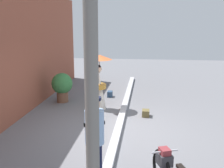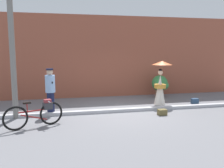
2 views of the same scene
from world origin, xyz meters
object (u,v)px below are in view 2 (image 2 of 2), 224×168
person_with_parasol (160,82)px  potted_plant_by_door (160,85)px  backpack_on_pavement (195,101)px  utility_pole (12,47)px  bicycle_near_officer (37,113)px  person_officer (50,90)px  backpack_spare (162,112)px

person_with_parasol → potted_plant_by_door: 1.65m
backpack_on_pavement → utility_pole: utility_pole is taller
bicycle_near_officer → backpack_on_pavement: (6.39, 1.88, -0.31)m
person_officer → person_with_parasol: (4.48, 0.70, 0.07)m
person_officer → backpack_on_pavement: (6.03, 0.54, -0.77)m
bicycle_near_officer → potted_plant_by_door: bearing=32.7°
bicycle_near_officer → backpack_spare: size_ratio=5.53×
person_officer → potted_plant_by_door: 5.58m
backpack_on_pavement → utility_pole: size_ratio=0.06×
person_officer → backpack_spare: person_officer is taller
person_with_parasol → backpack_spare: size_ratio=6.14×
potted_plant_by_door → utility_pole: size_ratio=0.23×
backpack_on_pavement → bicycle_near_officer: bearing=-163.6°
person_with_parasol → potted_plant_by_door: bearing=66.3°
person_officer → utility_pole: utility_pole is taller
backpack_on_pavement → utility_pole: bearing=-174.1°
bicycle_near_officer → person_with_parasol: size_ratio=0.90×
person_officer → backpack_spare: 4.05m
person_officer → backpack_on_pavement: bearing=5.1°
potted_plant_by_door → utility_pole: bearing=-159.2°
potted_plant_by_door → bicycle_near_officer: bearing=-147.3°
person_with_parasol → backpack_spare: 1.90m
person_with_parasol → bicycle_near_officer: bearing=-157.1°
person_officer → bicycle_near_officer: bearing=-105.0°
backpack_spare → person_officer: bearing=167.0°
person_with_parasol → person_officer: bearing=-171.1°
person_with_parasol → backpack_spare: (-0.61, -1.60, -0.84)m
person_with_parasol → backpack_spare: person_with_parasol is taller
utility_pole → backpack_on_pavement: bearing=5.9°
backpack_spare → utility_pole: bearing=172.1°
bicycle_near_officer → backpack_on_pavement: bearing=16.4°
person_officer → backpack_on_pavement: person_officer is taller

